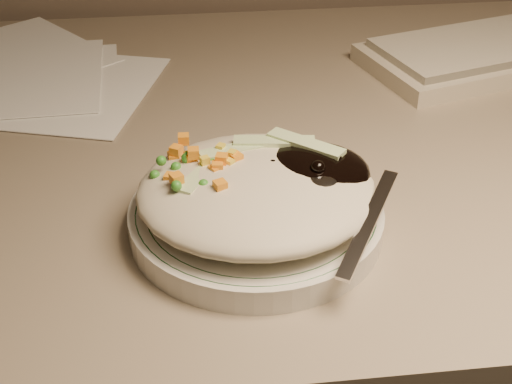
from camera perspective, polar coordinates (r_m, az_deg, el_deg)
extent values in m
cube|color=#7E705B|center=(0.76, 3.99, 4.23)|extent=(1.40, 0.70, 0.04)
cylinder|color=silver|center=(0.59, 0.00, -2.12)|extent=(0.21, 0.21, 0.02)
torus|color=#144723|center=(0.58, 0.00, -1.32)|extent=(0.20, 0.20, 0.00)
torus|color=#144723|center=(0.58, 0.00, -1.32)|extent=(0.18, 0.18, 0.00)
ellipsoid|color=beige|center=(0.57, 0.06, 0.08)|extent=(0.19, 0.18, 0.04)
ellipsoid|color=black|center=(0.58, 4.29, 1.56)|extent=(0.10, 0.09, 0.03)
ellipsoid|color=orange|center=(0.58, -4.60, 1.03)|extent=(0.08, 0.08, 0.02)
sphere|color=black|center=(0.57, 1.33, 2.08)|extent=(0.01, 0.01, 0.01)
sphere|color=black|center=(0.58, 4.08, 2.56)|extent=(0.01, 0.01, 0.01)
sphere|color=black|center=(0.58, 6.44, 2.66)|extent=(0.01, 0.01, 0.01)
sphere|color=black|center=(0.59, 5.49, 2.79)|extent=(0.01, 0.01, 0.01)
sphere|color=black|center=(0.56, 4.98, 1.94)|extent=(0.01, 0.01, 0.01)
sphere|color=black|center=(0.58, 3.96, 2.18)|extent=(0.01, 0.01, 0.01)
sphere|color=black|center=(0.59, 4.85, 2.77)|extent=(0.01, 0.01, 0.01)
cube|color=orange|center=(0.57, -5.03, 3.12)|extent=(0.01, 0.01, 0.01)
cube|color=orange|center=(0.56, -3.31, 1.17)|extent=(0.01, 0.01, 0.01)
cube|color=orange|center=(0.59, -6.39, 3.31)|extent=(0.01, 0.01, 0.01)
cube|color=orange|center=(0.57, -2.77, 2.65)|extent=(0.01, 0.01, 0.01)
cube|color=orange|center=(0.56, -3.09, 2.02)|extent=(0.01, 0.01, 0.01)
cube|color=orange|center=(0.60, -6.56, 2.84)|extent=(0.01, 0.01, 0.01)
cube|color=orange|center=(0.58, -5.25, 2.81)|extent=(0.01, 0.01, 0.01)
cube|color=orange|center=(0.56, -3.26, 1.73)|extent=(0.01, 0.01, 0.01)
cube|color=orange|center=(0.57, -1.60, 2.72)|extent=(0.01, 0.01, 0.01)
cube|color=orange|center=(0.59, -5.81, 4.23)|extent=(0.01, 0.01, 0.01)
cube|color=orange|center=(0.55, -6.38, 1.06)|extent=(0.01, 0.01, 0.01)
cube|color=orange|center=(0.54, -2.88, 0.49)|extent=(0.01, 0.01, 0.01)
cube|color=orange|center=(0.56, -6.85, 1.07)|extent=(0.01, 0.01, 0.01)
cube|color=orange|center=(0.59, -6.48, 2.65)|extent=(0.01, 0.01, 0.01)
sphere|color=#388C28|center=(0.57, -3.18, 2.10)|extent=(0.01, 0.01, 0.01)
sphere|color=#388C28|center=(0.54, -6.39, 0.50)|extent=(0.01, 0.01, 0.01)
sphere|color=#388C28|center=(0.57, -6.42, 2.00)|extent=(0.01, 0.01, 0.01)
sphere|color=#388C28|center=(0.57, -7.60, 2.49)|extent=(0.01, 0.01, 0.01)
sphere|color=#388C28|center=(0.58, -3.51, 2.31)|extent=(0.01, 0.01, 0.01)
sphere|color=#388C28|center=(0.55, -2.60, 0.33)|extent=(0.01, 0.01, 0.01)
sphere|color=#388C28|center=(0.57, -4.66, 1.50)|extent=(0.01, 0.01, 0.01)
sphere|color=#388C28|center=(0.56, -5.26, 0.35)|extent=(0.01, 0.01, 0.01)
sphere|color=#388C28|center=(0.57, -8.10, 1.35)|extent=(0.01, 0.01, 0.01)
sphere|color=#388C28|center=(0.58, -5.39, 2.94)|extent=(0.01, 0.01, 0.01)
sphere|color=#388C28|center=(0.58, -5.60, 2.74)|extent=(0.01, 0.01, 0.01)
sphere|color=#388C28|center=(0.56, -6.32, 1.08)|extent=(0.01, 0.01, 0.01)
sphere|color=#388C28|center=(0.55, -4.22, 0.61)|extent=(0.01, 0.01, 0.01)
sphere|color=#388C28|center=(0.59, -1.35, 3.16)|extent=(0.01, 0.01, 0.01)
cube|color=yellow|center=(0.58, -3.64, 2.30)|extent=(0.01, 0.01, 0.01)
cube|color=yellow|center=(0.57, -2.12, 2.30)|extent=(0.01, 0.01, 0.01)
cube|color=yellow|center=(0.58, -4.71, 2.36)|extent=(0.01, 0.01, 0.01)
cube|color=yellow|center=(0.57, -4.12, 2.51)|extent=(0.01, 0.01, 0.01)
cube|color=yellow|center=(0.57, -4.64, 1.39)|extent=(0.01, 0.01, 0.01)
cube|color=yellow|center=(0.57, -1.93, 3.01)|extent=(0.01, 0.01, 0.01)
cube|color=yellow|center=(0.59, -2.84, 3.52)|extent=(0.01, 0.01, 0.01)
cube|color=yellow|center=(0.57, -3.69, 1.38)|extent=(0.01, 0.01, 0.01)
cube|color=#B2D18C|center=(0.59, -1.36, 3.50)|extent=(0.07, 0.03, 0.00)
cube|color=#B2D18C|center=(0.60, 1.46, 4.08)|extent=(0.07, 0.02, 0.00)
cube|color=#B2D18C|center=(0.56, -4.10, 1.63)|extent=(0.05, 0.06, 0.00)
cube|color=#B2D18C|center=(0.59, 4.01, 3.90)|extent=(0.06, 0.06, 0.00)
ellipsoid|color=silver|center=(0.56, 5.03, 1.09)|extent=(0.05, 0.06, 0.01)
cube|color=silver|center=(0.54, 8.99, -2.44)|extent=(0.07, 0.10, 0.03)
cube|color=white|center=(0.88, -18.35, 8.09)|extent=(0.35, 0.29, 0.00)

